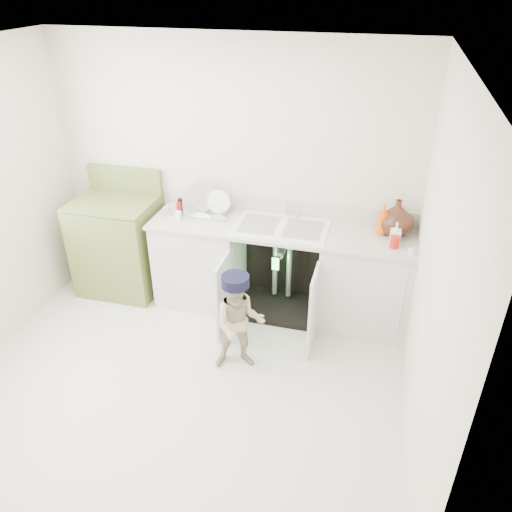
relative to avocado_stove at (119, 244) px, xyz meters
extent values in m
plane|color=silver|center=(1.12, -1.18, -0.51)|extent=(3.50, 3.50, 0.00)
cube|color=#EFE2CD|center=(1.12, 0.32, 0.74)|extent=(3.50, 2.50, 0.02)
cube|color=#EFE2CD|center=(1.12, -2.68, 0.74)|extent=(3.50, 2.50, 0.02)
cube|color=#EFE2CD|center=(2.87, -1.18, 0.74)|extent=(2.50, 3.00, 0.02)
plane|color=white|center=(1.12, -1.18, 1.99)|extent=(3.50, 3.50, 0.00)
cube|color=silver|center=(0.87, 0.02, -0.08)|extent=(0.80, 0.60, 0.86)
cube|color=silver|center=(2.47, 0.02, -0.08)|extent=(0.80, 0.60, 0.86)
cube|color=black|center=(1.67, 0.29, -0.08)|extent=(0.80, 0.06, 0.86)
cube|color=black|center=(1.67, 0.02, -0.48)|extent=(0.80, 0.60, 0.06)
cylinder|color=gray|center=(1.60, 0.12, -0.06)|extent=(0.05, 0.05, 0.70)
cylinder|color=gray|center=(1.74, 0.12, -0.06)|extent=(0.05, 0.05, 0.70)
cylinder|color=gray|center=(1.67, 0.07, 0.11)|extent=(0.07, 0.18, 0.07)
cube|color=silver|center=(1.27, -0.48, -0.11)|extent=(0.03, 0.40, 0.76)
cube|color=silver|center=(2.07, -0.48, -0.11)|extent=(0.02, 0.40, 0.76)
cube|color=beige|center=(1.67, 0.02, 0.38)|extent=(2.44, 0.64, 0.03)
cube|color=beige|center=(1.67, 0.31, 0.47)|extent=(2.44, 0.02, 0.15)
cube|color=white|center=(1.67, 0.02, 0.39)|extent=(0.85, 0.55, 0.02)
cube|color=gray|center=(1.46, 0.02, 0.40)|extent=(0.34, 0.40, 0.01)
cube|color=gray|center=(1.87, 0.02, 0.40)|extent=(0.34, 0.40, 0.01)
cylinder|color=silver|center=(1.67, 0.24, 0.48)|extent=(0.03, 0.03, 0.17)
cylinder|color=silver|center=(1.67, 0.18, 0.56)|extent=(0.02, 0.14, 0.02)
cylinder|color=silver|center=(1.78, 0.24, 0.43)|extent=(0.04, 0.04, 0.06)
cylinder|color=white|center=(2.80, -0.29, 0.04)|extent=(0.01, 0.01, 0.70)
cube|color=white|center=(2.80, -0.20, 0.42)|extent=(0.04, 0.02, 0.06)
cube|color=silver|center=(0.91, 0.14, 0.40)|extent=(0.47, 0.31, 0.02)
cylinder|color=silver|center=(0.87, 0.16, 0.49)|extent=(0.29, 0.10, 0.28)
cylinder|color=white|center=(1.04, 0.14, 0.48)|extent=(0.23, 0.06, 0.22)
cylinder|color=silver|center=(0.73, 0.04, 0.48)|extent=(0.01, 0.01, 0.13)
cylinder|color=silver|center=(0.82, 0.04, 0.48)|extent=(0.01, 0.01, 0.13)
cylinder|color=silver|center=(0.91, 0.04, 0.48)|extent=(0.01, 0.01, 0.13)
cylinder|color=silver|center=(1.01, 0.04, 0.48)|extent=(0.01, 0.01, 0.13)
cylinder|color=silver|center=(1.10, 0.04, 0.48)|extent=(0.01, 0.01, 0.13)
imported|color=#462514|center=(2.67, 0.16, 0.55)|extent=(0.31, 0.31, 0.32)
imported|color=#EB520C|center=(2.55, 0.12, 0.54)|extent=(0.11, 0.11, 0.28)
imported|color=white|center=(2.67, -0.04, 0.49)|extent=(0.09, 0.09, 0.20)
cylinder|color=red|center=(2.67, -0.10, 0.45)|extent=(0.08, 0.08, 0.11)
cylinder|color=#A1150D|center=(0.65, 0.10, 0.44)|extent=(0.05, 0.05, 0.10)
cylinder|color=tan|center=(0.56, 0.02, 0.43)|extent=(0.06, 0.06, 0.08)
cylinder|color=black|center=(0.64, 0.14, 0.45)|extent=(0.04, 0.04, 0.12)
cube|color=white|center=(0.71, -0.08, 0.44)|extent=(0.05, 0.05, 0.09)
cube|color=olive|center=(0.00, -0.01, -0.03)|extent=(0.79, 0.65, 0.96)
cube|color=olive|center=(0.00, -0.01, 0.47)|extent=(0.79, 0.65, 0.02)
cube|color=olive|center=(0.00, 0.28, 0.60)|extent=(0.79, 0.06, 0.25)
cylinder|color=black|center=(-0.20, -0.17, 0.46)|extent=(0.18, 0.18, 0.02)
cylinder|color=silver|center=(-0.20, -0.17, 0.47)|extent=(0.21, 0.21, 0.01)
cylinder|color=black|center=(-0.20, 0.15, 0.46)|extent=(0.18, 0.18, 0.02)
cylinder|color=silver|center=(-0.20, 0.15, 0.47)|extent=(0.21, 0.21, 0.01)
cylinder|color=black|center=(0.20, -0.17, 0.46)|extent=(0.18, 0.18, 0.02)
cylinder|color=silver|center=(0.20, -0.17, 0.47)|extent=(0.21, 0.21, 0.01)
cylinder|color=black|center=(0.20, 0.15, 0.46)|extent=(0.18, 0.18, 0.02)
cylinder|color=silver|center=(0.20, 0.15, 0.47)|extent=(0.21, 0.21, 0.01)
imported|color=tan|center=(1.53, -0.86, -0.07)|extent=(0.50, 0.45, 0.87)
cylinder|color=black|center=(1.53, -0.86, 0.33)|extent=(0.28, 0.28, 0.09)
cube|color=black|center=(1.49, -0.77, 0.30)|extent=(0.19, 0.14, 0.01)
cube|color=black|center=(1.70, -0.32, 0.21)|extent=(0.07, 0.01, 0.14)
cube|color=#26F23F|center=(1.70, -0.33, 0.21)|extent=(0.06, 0.00, 0.12)
camera|label=1|loc=(2.48, -3.95, 2.44)|focal=35.00mm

